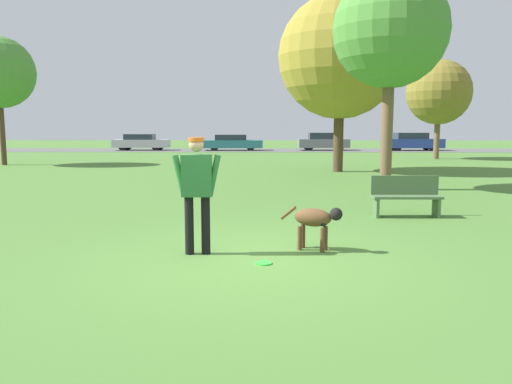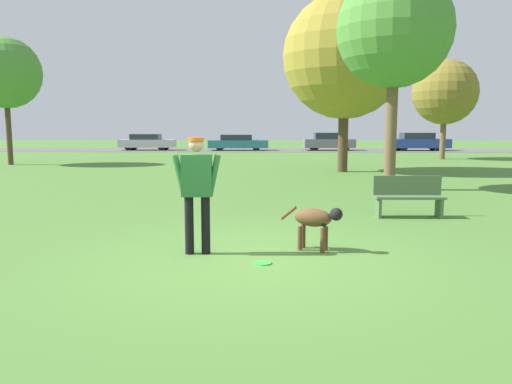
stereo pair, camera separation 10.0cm
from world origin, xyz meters
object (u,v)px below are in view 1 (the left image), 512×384
(dog, at_px, (316,220))
(tree_far_right, at_px, (439,92))
(frisbee, at_px, (264,263))
(parked_car_blue, at_px, (412,142))
(parked_car_grey, at_px, (323,142))
(parked_car_teal, at_px, (232,143))
(tree_near_right, at_px, (390,31))
(park_bench, at_px, (406,195))
(parked_car_silver, at_px, (141,142))
(person, at_px, (197,185))
(tree_mid_center, at_px, (340,57))

(dog, height_order, tree_far_right, tree_far_right)
(frisbee, relative_size, parked_car_blue, 0.05)
(frisbee, relative_size, parked_car_grey, 0.06)
(dog, height_order, parked_car_teal, parked_car_teal)
(tree_near_right, height_order, park_bench, tree_near_right)
(frisbee, relative_size, parked_car_silver, 0.05)
(tree_far_right, bearing_deg, parked_car_teal, 141.22)
(tree_near_right, height_order, tree_far_right, tree_near_right)
(tree_near_right, bearing_deg, parked_car_silver, 118.65)
(parked_car_blue, bearing_deg, parked_car_grey, 177.56)
(person, relative_size, frisbee, 7.50)
(tree_near_right, distance_m, tree_far_right, 15.42)
(dog, bearing_deg, tree_mid_center, 103.51)
(parked_car_blue, bearing_deg, parked_car_teal, 179.51)
(person, xyz_separation_m, park_bench, (3.89, 3.14, -0.56))
(dog, xyz_separation_m, frisbee, (-0.78, -0.75, -0.46))
(tree_far_right, bearing_deg, tree_near_right, -113.94)
(parked_car_teal, distance_m, park_bench, 28.89)
(frisbee, xyz_separation_m, tree_mid_center, (3.02, 13.98, 4.61))
(tree_far_right, bearing_deg, parked_car_grey, 117.47)
(tree_near_right, distance_m, parked_car_grey, 24.59)
(person, bearing_deg, parked_car_silver, 102.20)
(dog, bearing_deg, park_bench, 76.68)
(parked_car_teal, bearing_deg, parked_car_grey, -0.42)
(tree_near_right, bearing_deg, parked_car_grey, 87.75)
(tree_near_right, relative_size, parked_car_silver, 1.46)
(parked_car_silver, distance_m, parked_car_grey, 14.13)
(park_bench, bearing_deg, parked_car_blue, 72.93)
(park_bench, bearing_deg, frisbee, -129.31)
(parked_car_teal, bearing_deg, tree_mid_center, -75.70)
(tree_mid_center, bearing_deg, tree_near_right, -84.84)
(frisbee, relative_size, tree_far_right, 0.04)
(parked_car_grey, bearing_deg, parked_car_silver, 179.45)
(parked_car_blue, bearing_deg, parked_car_silver, 179.00)
(parked_car_blue, bearing_deg, tree_far_right, -99.62)
(parked_car_blue, distance_m, park_bench, 29.70)
(tree_mid_center, bearing_deg, frisbee, -102.21)
(parked_car_silver, relative_size, parked_car_teal, 0.91)
(parked_car_blue, bearing_deg, dog, -109.54)
(tree_near_right, bearing_deg, parked_car_teal, 104.22)
(parked_car_teal, bearing_deg, tree_near_right, -78.54)
(dog, xyz_separation_m, tree_mid_center, (2.25, 13.23, 4.15))
(person, height_order, parked_car_teal, person)
(person, relative_size, tree_far_right, 0.31)
(person, height_order, park_bench, person)
(dog, distance_m, parked_car_teal, 31.45)
(dog, distance_m, parked_car_blue, 33.12)
(tree_near_right, relative_size, tree_mid_center, 0.87)
(parked_car_silver, bearing_deg, frisbee, -74.12)
(parked_car_silver, bearing_deg, person, -75.48)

